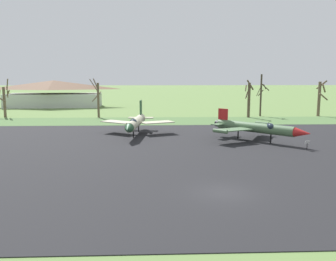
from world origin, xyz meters
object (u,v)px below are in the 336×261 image
(jet_fighter_front_right, at_px, (256,128))
(visitor_building, at_px, (54,94))
(info_placard_front_right, at_px, (307,144))
(jet_fighter_rear_center, at_px, (136,122))

(jet_fighter_front_right, distance_m, visitor_building, 68.28)
(info_placard_front_right, relative_size, jet_fighter_rear_center, 0.09)
(jet_fighter_front_right, xyz_separation_m, visitor_building, (-40.99, 54.57, 1.78))
(info_placard_front_right, xyz_separation_m, visitor_building, (-45.27, 60.51, 2.91))
(jet_fighter_front_right, bearing_deg, visitor_building, 126.91)
(jet_fighter_front_right, relative_size, jet_fighter_rear_center, 0.84)
(info_placard_front_right, height_order, jet_fighter_rear_center, jet_fighter_rear_center)
(info_placard_front_right, bearing_deg, jet_fighter_rear_center, 150.50)
(info_placard_front_right, height_order, visitor_building, visitor_building)
(jet_fighter_front_right, relative_size, info_placard_front_right, 9.90)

